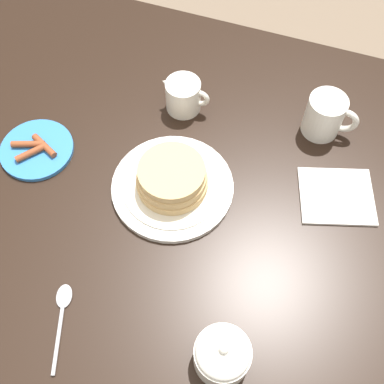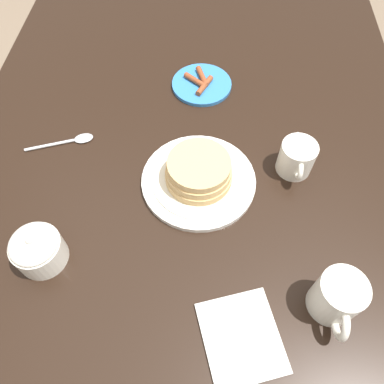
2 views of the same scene
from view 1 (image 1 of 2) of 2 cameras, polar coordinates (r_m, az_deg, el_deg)
ground_plane at (r=1.68m, az=-2.76°, el=-13.28°), size 8.00×8.00×0.00m
dining_table at (r=1.06m, az=-4.24°, el=-3.01°), size 1.47×1.06×0.76m
pancake_plate at (r=0.95m, az=-2.37°, el=1.23°), size 0.25×0.25×0.07m
side_plate_bacon at (r=1.07m, az=-17.94°, el=4.85°), size 0.15×0.15×0.02m
coffee_mug at (r=1.06m, az=15.56°, el=8.72°), size 0.11×0.08×0.09m
creamer_pitcher at (r=1.07m, az=-1.08°, el=11.40°), size 0.11×0.08×0.08m
sugar_bowl at (r=0.82m, az=3.62°, el=-18.67°), size 0.09×0.09×0.09m
napkin at (r=1.00m, az=16.75°, el=-0.46°), size 0.18×0.17×0.01m
spoon at (r=0.90m, az=-15.15°, el=-13.47°), size 0.07×0.15×0.01m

